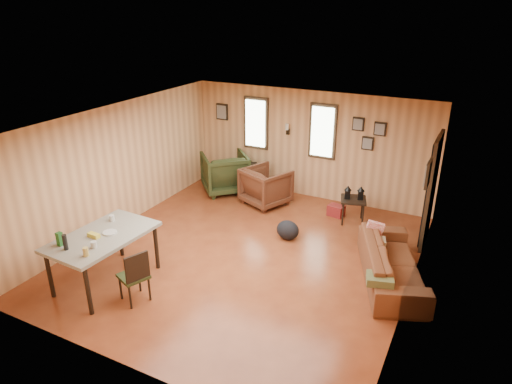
# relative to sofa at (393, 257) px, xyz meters

# --- Properties ---
(room) EXTENTS (5.54, 6.04, 2.44)m
(room) POSITION_rel_sofa_xyz_m (-2.26, -0.10, 0.79)
(room) COLOR brown
(room) RESTS_ON ground
(sofa) EXTENTS (1.33, 2.19, 0.82)m
(sofa) POSITION_rel_sofa_xyz_m (0.00, 0.00, 0.00)
(sofa) COLOR brown
(sofa) RESTS_ON ground
(recliner_brown) EXTENTS (1.13, 1.10, 0.90)m
(recliner_brown) POSITION_rel_sofa_xyz_m (-3.07, 1.77, 0.04)
(recliner_brown) COLOR #542B19
(recliner_brown) RESTS_ON ground
(recliner_green) EXTENTS (1.34, 1.33, 1.00)m
(recliner_green) POSITION_rel_sofa_xyz_m (-4.23, 2.00, 0.09)
(recliner_green) COLOR #2A3116
(recliner_green) RESTS_ON ground
(end_table) EXTENTS (0.74, 0.71, 0.75)m
(end_table) POSITION_rel_sofa_xyz_m (-3.90, 2.26, 0.01)
(end_table) COLOR black
(end_table) RESTS_ON ground
(side_table) EXTENTS (0.61, 0.61, 0.78)m
(side_table) POSITION_rel_sofa_xyz_m (-1.13, 1.76, 0.12)
(side_table) COLOR black
(side_table) RESTS_ON ground
(cooler) EXTENTS (0.36, 0.29, 0.23)m
(cooler) POSITION_rel_sofa_xyz_m (-1.50, 1.88, -0.30)
(cooler) COLOR maroon
(cooler) RESTS_ON ground
(backpack) EXTENTS (0.51, 0.43, 0.37)m
(backpack) POSITION_rel_sofa_xyz_m (-2.00, 0.50, -0.23)
(backpack) COLOR black
(backpack) RESTS_ON ground
(sofa_pillows) EXTENTS (0.79, 1.62, 0.33)m
(sofa_pillows) POSITION_rel_sofa_xyz_m (-0.20, -0.21, 0.08)
(sofa_pillows) COLOR #4E522E
(sofa_pillows) RESTS_ON sofa
(dining_table) EXTENTS (1.07, 1.68, 1.07)m
(dining_table) POSITION_rel_sofa_xyz_m (-3.99, -2.10, 0.35)
(dining_table) COLOR gray
(dining_table) RESTS_ON ground
(dining_chair) EXTENTS (0.50, 0.50, 0.85)m
(dining_chair) POSITION_rel_sofa_xyz_m (-3.22, -2.29, 0.06)
(dining_chair) COLOR #2A3116
(dining_chair) RESTS_ON ground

